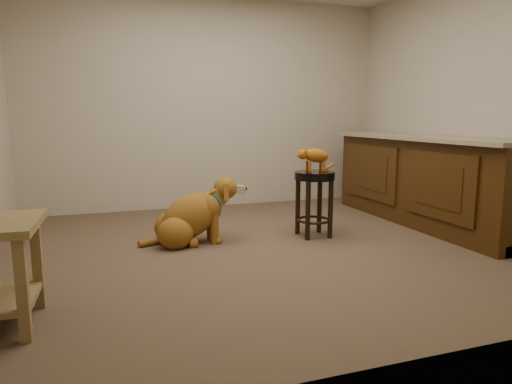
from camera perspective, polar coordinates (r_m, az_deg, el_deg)
name	(u,v)px	position (r m, az deg, el deg)	size (l,w,h in m)	color
floor	(264,247)	(4.05, 1.04, -6.92)	(4.50, 4.00, 0.01)	brown
room_shell	(265,50)	(3.92, 1.11, 17.31)	(4.54, 4.04, 2.62)	#B4A991
cabinet_run	(426,183)	(5.18, 20.51, 1.07)	(0.70, 2.56, 0.94)	#41270B
padded_stool	(314,191)	(4.36, 7.29, 0.17)	(0.38, 0.38, 0.62)	black
wood_stool	(399,186)	(5.39, 17.45, 0.71)	(0.41, 0.41, 0.70)	brown
golden_retriever	(191,218)	(4.16, -8.13, -3.20)	(1.00, 0.49, 0.64)	brown
tabby_kitten	(314,156)	(4.32, 7.25, 4.43)	(0.42, 0.15, 0.26)	#9F500F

